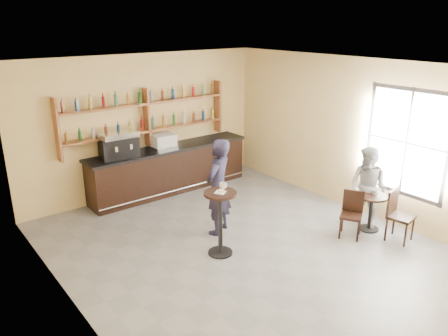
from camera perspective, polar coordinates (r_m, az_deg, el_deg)
floor at (r=8.04m, az=2.43°, el=-10.23°), size 7.00×7.00×0.00m
ceiling at (r=7.05m, az=2.80°, el=13.10°), size 7.00×7.00×0.00m
wall_back at (r=10.20m, az=-10.33°, el=5.53°), size 7.00×0.00×7.00m
wall_left at (r=6.01m, az=-19.79°, el=-4.93°), size 0.00×7.00×7.00m
wall_right at (r=9.55m, az=16.47°, el=4.13°), size 0.00×7.00×7.00m
window_pane at (r=8.90m, az=22.72°, el=3.05°), size 0.00×2.00×2.00m
window_frame at (r=8.90m, az=22.70°, el=3.04°), size 0.04×1.70×2.10m
shelf_unit at (r=10.04m, az=-10.05°, el=6.57°), size 4.00×0.26×1.40m
liquor_bottles at (r=10.01m, az=-10.10°, el=7.52°), size 3.68×0.10×1.00m
bar_counter at (r=10.39m, az=-7.08°, el=-0.13°), size 4.00×0.78×1.08m
espresso_machine at (r=9.61m, az=-13.60°, el=2.99°), size 0.84×0.60×0.55m
pastry_case at (r=10.11m, az=-7.95°, el=3.47°), size 0.55×0.45×0.32m
pedestal_table at (r=7.56m, az=-0.49°, el=-7.26°), size 0.70×0.70×1.16m
napkin at (r=7.32m, az=-0.50°, el=-3.18°), size 0.24×0.24×0.00m
donut at (r=7.31m, az=-0.39°, el=-3.02°), size 0.13×0.13×0.04m
cup_pedestal at (r=7.45m, az=-0.12°, el=-2.34°), size 0.17×0.17×0.10m
man_main at (r=8.18m, az=-0.78°, el=-2.49°), size 0.80×0.69×1.85m
cafe_table at (r=8.94m, az=18.58°, el=-5.53°), size 0.65×0.65×0.72m
cup_cafe at (r=8.83m, az=19.04°, el=-3.03°), size 0.11×0.11×0.10m
chair_west at (r=8.51m, az=16.27°, el=-5.96°), size 0.52×0.52×0.88m
chair_south at (r=8.66m, az=22.13°, el=-5.89°), size 0.48×0.48×0.97m
patron_second at (r=8.90m, az=18.27°, el=-2.47°), size 0.63×0.80×1.62m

